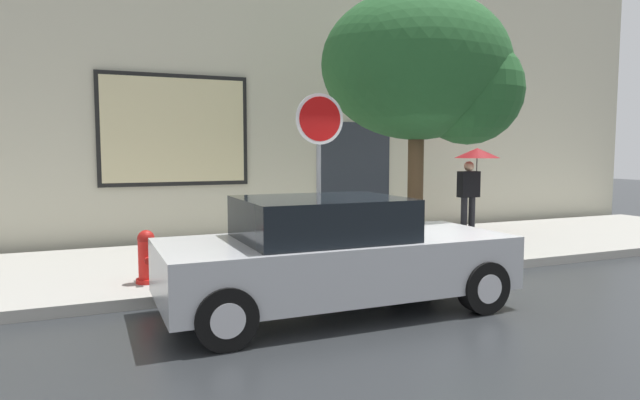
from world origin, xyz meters
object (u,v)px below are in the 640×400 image
at_px(parked_car, 334,255).
at_px(street_tree, 428,72).
at_px(fire_hydrant, 146,257).
at_px(pedestrian_with_umbrella, 474,165).
at_px(stop_sign, 319,146).

distance_m(parked_car, street_tree, 4.15).
height_order(parked_car, fire_hydrant, parked_car).
xyz_separation_m(pedestrian_with_umbrella, stop_sign, (-4.57, -2.13, 0.39)).
bearing_deg(parked_car, street_tree, 36.49).
xyz_separation_m(pedestrian_with_umbrella, street_tree, (-2.46, -1.80, 1.65)).
distance_m(pedestrian_with_umbrella, street_tree, 3.46).
distance_m(street_tree, stop_sign, 2.48).
relative_size(street_tree, stop_sign, 1.68).
xyz_separation_m(parked_car, stop_sign, (0.48, 1.60, 1.34)).
bearing_deg(pedestrian_with_umbrella, stop_sign, -155.08).
bearing_deg(stop_sign, street_tree, 8.73).
relative_size(fire_hydrant, street_tree, 0.16).
xyz_separation_m(parked_car, street_tree, (2.60, 1.92, 2.60)).
distance_m(pedestrian_with_umbrella, stop_sign, 5.06).
bearing_deg(parked_car, fire_hydrant, 139.16).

